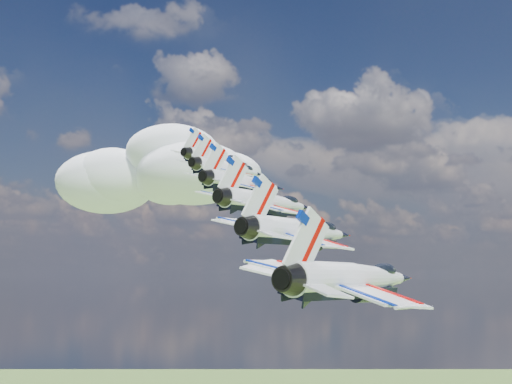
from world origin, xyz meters
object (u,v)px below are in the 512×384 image
Objects in this scene: jet_5 at (355,279)px; jet_1 at (230,169)px; jet_0 at (217,158)px; jet_3 at (268,203)px; jet_2 at (246,183)px; jet_4 at (301,231)px.

jet_1 is at bearing 138.49° from jet_5.
jet_0 is 12.23m from jet_1.
jet_1 is 24.46m from jet_3.
jet_1 reaches higher than jet_5.
jet_0 reaches higher than jet_2.
jet_3 is 1.00× the size of jet_4.
jet_4 is at bearing -41.51° from jet_0.
jet_3 is (26.92, -23.00, -9.60)m from jet_0.
jet_4 is at bearing -41.51° from jet_2.
jet_1 is 1.00× the size of jet_2.
jet_3 is at bearing -41.51° from jet_0.
jet_2 is 1.00× the size of jet_3.
jet_3 is 24.46m from jet_5.
jet_4 is at bearing -41.51° from jet_3.
jet_5 is (17.95, -15.33, -6.40)m from jet_3.
jet_2 is 12.23m from jet_3.
jet_1 is 36.69m from jet_4.
jet_3 reaches higher than jet_4.
jet_2 is at bearing 138.49° from jet_4.
jet_0 is 1.00× the size of jet_5.
jet_0 is 1.00× the size of jet_2.
jet_1 is 1.00× the size of jet_4.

